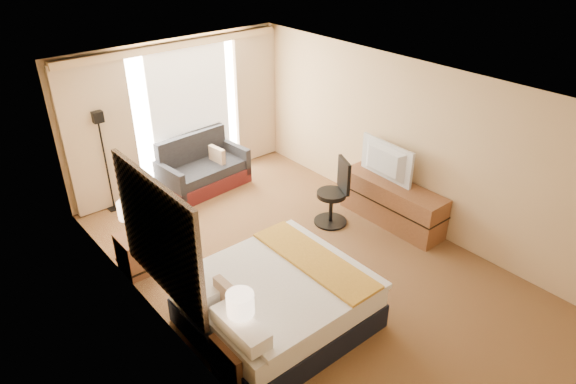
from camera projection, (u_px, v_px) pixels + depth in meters
floor at (306, 265)px, 7.36m from camera, size 4.20×7.00×0.02m
ceiling at (310, 89)px, 6.10m from camera, size 4.20×7.00×0.02m
wall_back at (176, 113)px, 9.08m from camera, size 4.20×0.02×2.60m
wall_left at (163, 244)px, 5.55m from camera, size 0.02×7.00×2.60m
wall_right at (410, 144)px, 7.90m from camera, size 0.02×7.00×2.60m
headboard at (158, 236)px, 5.72m from camera, size 0.06×1.85×1.50m
nightstand_left at (241, 359)px, 5.47m from camera, size 0.45×0.52×0.55m
nightstand_right at (137, 253)px, 7.15m from camera, size 0.45×0.52×0.55m
media_dresser at (392, 203)px, 8.21m from camera, size 0.50×1.80×0.70m
window at (190, 110)px, 9.19m from camera, size 2.30×0.02×2.30m
curtains at (179, 109)px, 8.95m from camera, size 4.12×0.19×2.56m
bed at (277, 301)px, 6.16m from camera, size 1.99×1.82×0.97m
loveseat at (203, 171)px, 9.28m from camera, size 1.61×0.96×0.96m
floor_lamp at (102, 141)px, 8.16m from camera, size 0.22×0.22×1.74m
desk_chair at (335, 196)px, 8.14m from camera, size 0.56×0.55×1.10m
lamp_left at (240, 305)px, 5.13m from camera, size 0.28×0.28×0.60m
lamp_right at (128, 211)px, 6.74m from camera, size 0.28×0.28×0.58m
tissue_box at (243, 324)px, 5.47m from camera, size 0.14×0.14×0.11m
telephone at (139, 235)px, 6.99m from camera, size 0.18×0.14×0.07m
television at (382, 162)px, 8.03m from camera, size 0.20×1.06×0.60m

